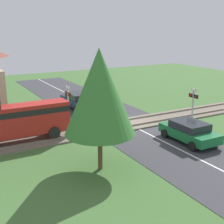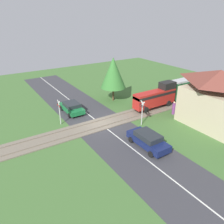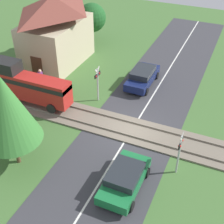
# 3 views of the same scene
# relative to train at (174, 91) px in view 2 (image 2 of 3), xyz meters

# --- Properties ---
(ground_plane) EXTENTS (60.00, 60.00, 0.00)m
(ground_plane) POSITION_rel_train_xyz_m (0.00, -11.71, -1.86)
(ground_plane) COLOR #426B33
(road_surface) EXTENTS (48.00, 6.40, 0.02)m
(road_surface) POSITION_rel_train_xyz_m (0.00, -11.71, -1.85)
(road_surface) COLOR #38383D
(road_surface) RESTS_ON ground_plane
(track_bed) EXTENTS (2.80, 48.00, 0.24)m
(track_bed) POSITION_rel_train_xyz_m (0.00, -11.71, -1.79)
(track_bed) COLOR #756B5B
(track_bed) RESTS_ON ground_plane
(train) EXTENTS (1.58, 13.04, 3.18)m
(train) POSITION_rel_train_xyz_m (0.00, 0.00, 0.00)
(train) COLOR red
(train) RESTS_ON track_bed
(car_near_crossing) EXTENTS (4.03, 2.04, 1.33)m
(car_near_crossing) POSITION_rel_train_xyz_m (-4.92, -13.15, -1.14)
(car_near_crossing) COLOR #197038
(car_near_crossing) RESTS_ON ground_plane
(car_far_side) EXTENTS (4.47, 1.96, 1.44)m
(car_far_side) POSITION_rel_train_xyz_m (6.38, -10.27, -1.09)
(car_far_side) COLOR #141E4C
(car_far_side) RESTS_ON ground_plane
(crossing_signal_west_approach) EXTENTS (0.90, 0.18, 2.94)m
(crossing_signal_west_approach) POSITION_rel_train_xyz_m (-2.58, -15.57, 0.03)
(crossing_signal_west_approach) COLOR #B7B7B7
(crossing_signal_west_approach) RESTS_ON ground_plane
(crossing_signal_east_approach) EXTENTS (0.90, 0.18, 2.94)m
(crossing_signal_east_approach) POSITION_rel_train_xyz_m (2.58, -7.85, 0.03)
(crossing_signal_east_approach) COLOR #B7B7B7
(crossing_signal_east_approach) RESTS_ON ground_plane
(station_building) EXTENTS (7.42, 4.70, 6.43)m
(station_building) POSITION_rel_train_xyz_m (7.02, -1.43, 1.29)
(station_building) COLOR #C6B793
(station_building) RESTS_ON ground_plane
(pedestrian_by_station) EXTENTS (0.42, 0.42, 1.68)m
(pedestrian_by_station) POSITION_rel_train_xyz_m (2.48, -2.53, -1.09)
(pedestrian_by_station) COLOR #7F3D84
(pedestrian_by_station) RESTS_ON ground_plane
(tree_roadside_hedge) EXTENTS (3.57, 3.57, 6.25)m
(tree_roadside_hedge) POSITION_rel_train_xyz_m (-5.70, -6.33, 2.24)
(tree_roadside_hedge) COLOR brown
(tree_roadside_hedge) RESTS_ON ground_plane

